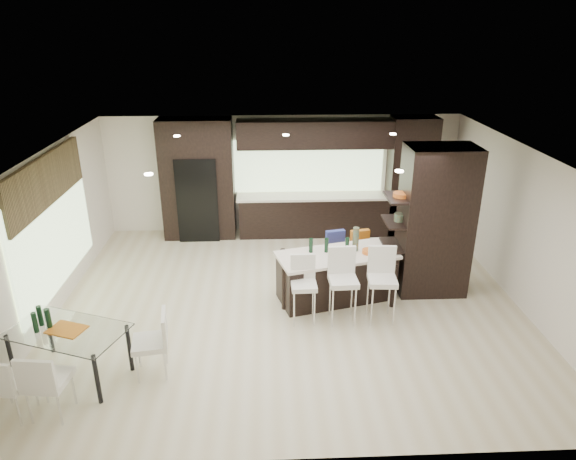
{
  "coord_description": "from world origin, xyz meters",
  "views": [
    {
      "loc": [
        -0.38,
        -7.92,
        4.66
      ],
      "look_at": [
        0.0,
        0.6,
        1.15
      ],
      "focal_mm": 32.0,
      "sensor_mm": 36.0,
      "label": 1
    }
  ],
  "objects_px": {
    "stool_mid": "(343,294)",
    "chair_near": "(49,385)",
    "chair_far": "(10,386)",
    "chair_end": "(150,347)",
    "stool_left": "(304,297)",
    "kitchen_island": "(336,276)",
    "bench": "(352,264)",
    "floor_vase": "(354,261)",
    "stool_right": "(381,293)",
    "dining_table": "(71,353)"
  },
  "relations": [
    {
      "from": "chair_far",
      "to": "dining_table",
      "type": "bearing_deg",
      "value": 66.42
    },
    {
      "from": "floor_vase",
      "to": "chair_near",
      "type": "xyz_separation_m",
      "value": [
        -4.3,
        -2.91,
        -0.2
      ]
    },
    {
      "from": "floor_vase",
      "to": "chair_far",
      "type": "height_order",
      "value": "floor_vase"
    },
    {
      "from": "stool_mid",
      "to": "floor_vase",
      "type": "height_order",
      "value": "floor_vase"
    },
    {
      "from": "stool_left",
      "to": "chair_end",
      "type": "height_order",
      "value": "stool_left"
    },
    {
      "from": "chair_end",
      "to": "dining_table",
      "type": "bearing_deg",
      "value": 81.32
    },
    {
      "from": "stool_left",
      "to": "floor_vase",
      "type": "distance_m",
      "value": 1.33
    },
    {
      "from": "chair_far",
      "to": "chair_end",
      "type": "height_order",
      "value": "chair_end"
    },
    {
      "from": "floor_vase",
      "to": "chair_far",
      "type": "distance_m",
      "value": 5.6
    },
    {
      "from": "stool_right",
      "to": "chair_near",
      "type": "height_order",
      "value": "stool_right"
    },
    {
      "from": "floor_vase",
      "to": "chair_end",
      "type": "bearing_deg",
      "value": -146.16
    },
    {
      "from": "stool_mid",
      "to": "chair_near",
      "type": "height_order",
      "value": "stool_mid"
    },
    {
      "from": "stool_left",
      "to": "floor_vase",
      "type": "height_order",
      "value": "floor_vase"
    },
    {
      "from": "kitchen_island",
      "to": "chair_near",
      "type": "distance_m",
      "value": 4.84
    },
    {
      "from": "stool_left",
      "to": "bench",
      "type": "distance_m",
      "value": 1.88
    },
    {
      "from": "bench",
      "to": "floor_vase",
      "type": "xyz_separation_m",
      "value": [
        -0.08,
        -0.66,
        0.39
      ]
    },
    {
      "from": "stool_right",
      "to": "chair_far",
      "type": "height_order",
      "value": "stool_right"
    },
    {
      "from": "stool_mid",
      "to": "chair_end",
      "type": "xyz_separation_m",
      "value": [
        -2.87,
        -1.24,
        -0.07
      ]
    },
    {
      "from": "kitchen_island",
      "to": "stool_mid",
      "type": "relative_size",
      "value": 2.03
    },
    {
      "from": "bench",
      "to": "floor_vase",
      "type": "relative_size",
      "value": 1.06
    },
    {
      "from": "chair_near",
      "to": "stool_mid",
      "type": "bearing_deg",
      "value": 33.22
    },
    {
      "from": "stool_mid",
      "to": "bench",
      "type": "bearing_deg",
      "value": 72.58
    },
    {
      "from": "kitchen_island",
      "to": "chair_far",
      "type": "height_order",
      "value": "chair_far"
    },
    {
      "from": "chair_far",
      "to": "chair_end",
      "type": "bearing_deg",
      "value": 34.71
    },
    {
      "from": "stool_left",
      "to": "floor_vase",
      "type": "xyz_separation_m",
      "value": [
        0.97,
        0.88,
        0.19
      ]
    },
    {
      "from": "floor_vase",
      "to": "kitchen_island",
      "type": "bearing_deg",
      "value": -158.17
    },
    {
      "from": "stool_left",
      "to": "chair_end",
      "type": "distance_m",
      "value": 2.56
    },
    {
      "from": "kitchen_island",
      "to": "bench",
      "type": "relative_size",
      "value": 1.5
    },
    {
      "from": "stool_left",
      "to": "kitchen_island",
      "type": "bearing_deg",
      "value": 48.2
    },
    {
      "from": "floor_vase",
      "to": "dining_table",
      "type": "distance_m",
      "value": 4.82
    },
    {
      "from": "floor_vase",
      "to": "bench",
      "type": "bearing_deg",
      "value": 83.0
    },
    {
      "from": "stool_left",
      "to": "dining_table",
      "type": "height_order",
      "value": "stool_left"
    },
    {
      "from": "stool_mid",
      "to": "chair_far",
      "type": "xyz_separation_m",
      "value": [
        -4.45,
        -1.99,
        -0.08
      ]
    },
    {
      "from": "floor_vase",
      "to": "stool_right",
      "type": "bearing_deg",
      "value": -71.71
    },
    {
      "from": "stool_right",
      "to": "floor_vase",
      "type": "bearing_deg",
      "value": 112.57
    },
    {
      "from": "stool_mid",
      "to": "dining_table",
      "type": "distance_m",
      "value": 4.16
    },
    {
      "from": "kitchen_island",
      "to": "chair_far",
      "type": "relative_size",
      "value": 2.39
    },
    {
      "from": "stool_left",
      "to": "chair_near",
      "type": "distance_m",
      "value": 3.89
    },
    {
      "from": "bench",
      "to": "floor_vase",
      "type": "bearing_deg",
      "value": -109.58
    },
    {
      "from": "dining_table",
      "to": "chair_end",
      "type": "distance_m",
      "value": 1.1
    },
    {
      "from": "kitchen_island",
      "to": "bench",
      "type": "height_order",
      "value": "kitchen_island"
    },
    {
      "from": "dining_table",
      "to": "stool_left",
      "type": "bearing_deg",
      "value": 41.62
    },
    {
      "from": "stool_left",
      "to": "bench",
      "type": "bearing_deg",
      "value": 54.2
    },
    {
      "from": "bench",
      "to": "stool_right",
      "type": "bearing_deg",
      "value": -94.62
    },
    {
      "from": "chair_far",
      "to": "stool_left",
      "type": "bearing_deg",
      "value": 37.15
    },
    {
      "from": "floor_vase",
      "to": "chair_end",
      "type": "height_order",
      "value": "floor_vase"
    },
    {
      "from": "stool_right",
      "to": "chair_end",
      "type": "height_order",
      "value": "stool_right"
    },
    {
      "from": "chair_near",
      "to": "chair_far",
      "type": "distance_m",
      "value": 0.49
    },
    {
      "from": "chair_near",
      "to": "dining_table",
      "type": "bearing_deg",
      "value": 96.41
    },
    {
      "from": "kitchen_island",
      "to": "stool_right",
      "type": "distance_m",
      "value": 1.0
    }
  ]
}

